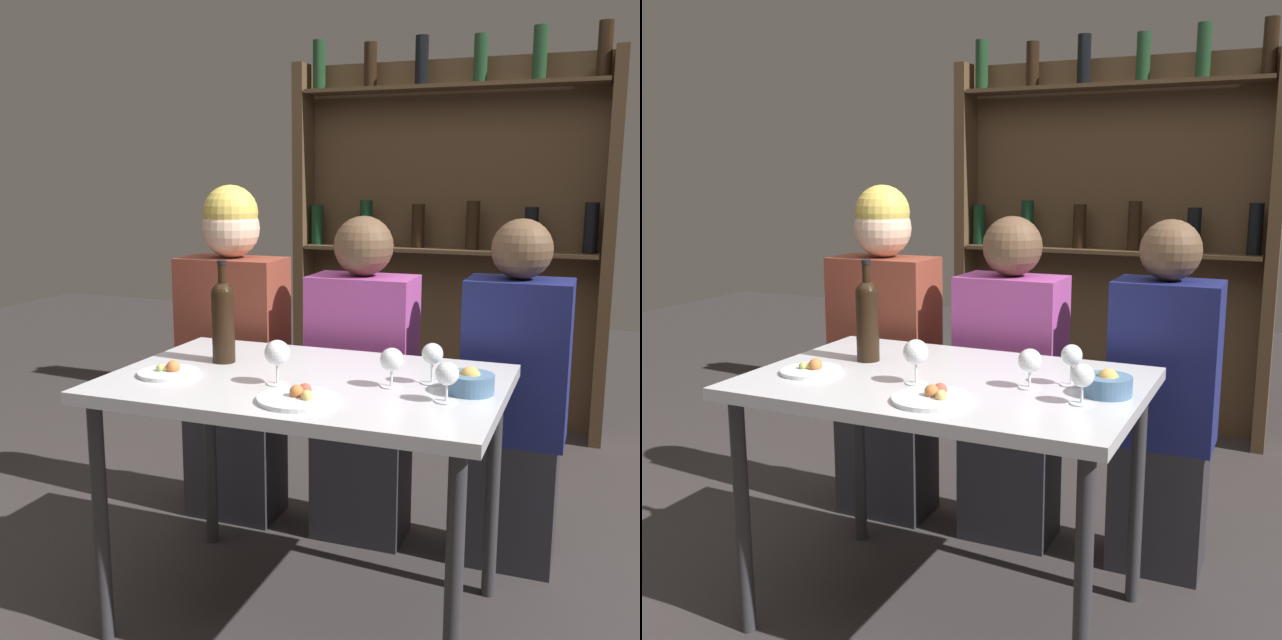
# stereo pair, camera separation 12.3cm
# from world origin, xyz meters

# --- Properties ---
(ground_plane) EXTENTS (10.00, 10.00, 0.00)m
(ground_plane) POSITION_xyz_m (0.00, 0.00, 0.00)
(ground_plane) COLOR #332D2D
(dining_table) EXTENTS (1.13, 0.75, 0.76)m
(dining_table) POSITION_xyz_m (0.00, 0.00, 0.68)
(dining_table) COLOR silver
(dining_table) RESTS_ON ground_plane
(wine_rack_wall) EXTENTS (1.66, 0.21, 2.04)m
(wine_rack_wall) POSITION_xyz_m (0.00, 1.99, 1.04)
(wine_rack_wall) COLOR #4C3823
(wine_rack_wall) RESTS_ON ground_plane
(wine_bottle) EXTENTS (0.07, 0.07, 0.32)m
(wine_bottle) POSITION_xyz_m (-0.31, 0.08, 0.90)
(wine_bottle) COLOR black
(wine_bottle) RESTS_ON dining_table
(wine_glass_0) EXTENTS (0.06, 0.06, 0.11)m
(wine_glass_0) POSITION_xyz_m (0.43, -0.09, 0.83)
(wine_glass_0) COLOR silver
(wine_glass_0) RESTS_ON dining_table
(wine_glass_1) EXTENTS (0.07, 0.07, 0.13)m
(wine_glass_1) POSITION_xyz_m (-0.05, -0.10, 0.85)
(wine_glass_1) COLOR silver
(wine_glass_1) RESTS_ON dining_table
(wine_glass_2) EXTENTS (0.07, 0.07, 0.11)m
(wine_glass_2) POSITION_xyz_m (0.26, -0.01, 0.83)
(wine_glass_2) COLOR silver
(wine_glass_2) RESTS_ON dining_table
(wine_glass_3) EXTENTS (0.06, 0.06, 0.12)m
(wine_glass_3) POSITION_xyz_m (0.35, 0.07, 0.84)
(wine_glass_3) COLOR silver
(wine_glass_3) RESTS_ON dining_table
(food_plate_0) EXTENTS (0.21, 0.21, 0.04)m
(food_plate_0) POSITION_xyz_m (0.07, -0.22, 0.77)
(food_plate_0) COLOR silver
(food_plate_0) RESTS_ON dining_table
(food_plate_1) EXTENTS (0.18, 0.18, 0.04)m
(food_plate_1) POSITION_xyz_m (-0.39, -0.12, 0.77)
(food_plate_1) COLOR silver
(food_plate_1) RESTS_ON dining_table
(snack_bowl) EXTENTS (0.13, 0.13, 0.07)m
(snack_bowl) POSITION_xyz_m (0.47, 0.01, 0.79)
(snack_bowl) COLOR #4C7299
(snack_bowl) RESTS_ON dining_table
(seated_person_left) EXTENTS (0.39, 0.22, 1.30)m
(seated_person_left) POSITION_xyz_m (-0.53, 0.57, 0.65)
(seated_person_left) COLOR #26262B
(seated_person_left) RESTS_ON ground_plane
(seated_person_center) EXTENTS (0.37, 0.22, 1.20)m
(seated_person_center) POSITION_xyz_m (-0.01, 0.57, 0.57)
(seated_person_center) COLOR #26262B
(seated_person_center) RESTS_ON ground_plane
(seated_person_right) EXTENTS (0.34, 0.22, 1.20)m
(seated_person_right) POSITION_xyz_m (0.53, 0.57, 0.57)
(seated_person_right) COLOR #26262B
(seated_person_right) RESTS_ON ground_plane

